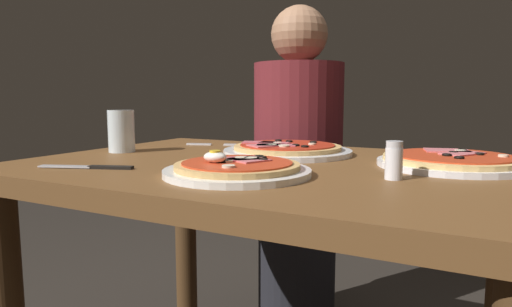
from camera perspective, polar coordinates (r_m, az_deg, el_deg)
name	(u,v)px	position (r m, az deg, el deg)	size (l,w,h in m)	color
dining_table	(270,219)	(1.00, 1.81, -8.28)	(1.06, 0.75, 0.72)	brown
pizza_foreground	(237,169)	(0.82, -2.44, -1.95)	(0.27, 0.27, 0.05)	white
pizza_across_left	(287,150)	(1.12, 3.95, 0.51)	(0.32, 0.32, 0.03)	white
pizza_across_right	(452,161)	(1.00, 23.66, -0.88)	(0.30, 0.30, 0.03)	white
water_glass_near	(121,134)	(1.21, -16.73, 2.40)	(0.07, 0.07, 0.11)	silver
fork	(208,144)	(1.33, -6.06, 1.17)	(0.15, 0.07, 0.00)	silver
knife	(92,167)	(0.95, -20.07, -1.62)	(0.19, 0.09, 0.01)	silver
salt_shaker	(394,161)	(0.81, 17.13, -0.87)	(0.03, 0.03, 0.07)	white
diner_person	(298,180)	(1.65, 5.31, -3.31)	(0.32, 0.32, 1.18)	black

